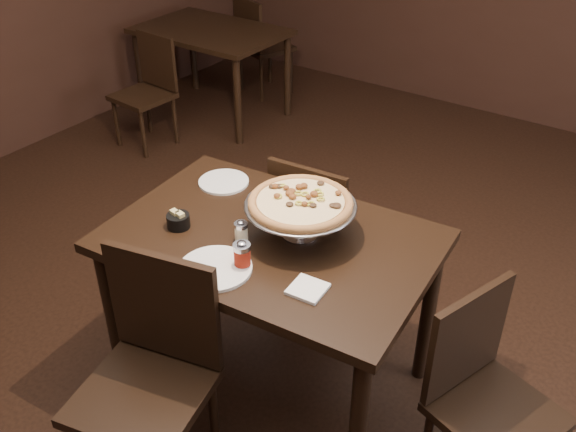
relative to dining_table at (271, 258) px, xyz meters
The scene contains 16 objects.
room 0.71m from the dining_table, 22.97° to the left, with size 6.04×7.04×2.84m.
dining_table is the anchor object (origin of this frame).
background_table 3.05m from the dining_table, 135.27° to the left, with size 1.16×0.77×0.72m.
pizza_stand 0.28m from the dining_table, 41.59° to the left, with size 0.44×0.44×0.18m.
parmesan_shaker 0.19m from the dining_table, 129.54° to the right, with size 0.05×0.05×0.10m.
pepper_flake_shaker 0.27m from the dining_table, 81.82° to the right, with size 0.07×0.07×0.12m.
packet_caddy 0.41m from the dining_table, 155.56° to the right, with size 0.09×0.09×0.07m.
napkin_stack 0.38m from the dining_table, 32.46° to the right, with size 0.12×0.12×0.01m, color white.
plate_left 0.49m from the dining_table, 152.54° to the left, with size 0.23×0.23×0.01m, color white.
plate_near 0.31m from the dining_table, 97.93° to the right, with size 0.28×0.28×0.01m, color white.
serving_spatula 0.27m from the dining_table, 41.85° to the right, with size 0.16×0.16×0.02m.
chair_far 0.62m from the dining_table, 103.35° to the left, with size 0.44×0.44×0.87m.
chair_near 0.64m from the dining_table, 99.48° to the right, with size 0.53×0.53×0.95m.
chair_side 0.96m from the dining_table, ahead, with size 0.50×0.50×0.85m.
bg_chair_far 3.47m from the dining_table, 127.95° to the left, with size 0.50×0.50×0.86m.
bg_chair_near 2.66m from the dining_table, 146.55° to the left, with size 0.42×0.42×0.83m.
Camera 1 is at (1.22, -1.69, 2.27)m, focal length 40.00 mm.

